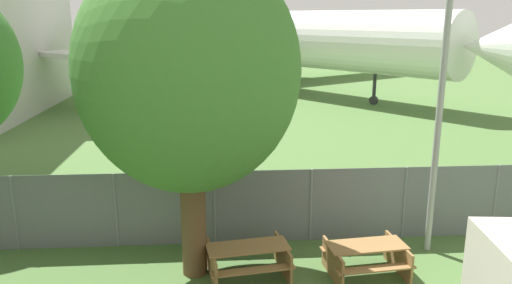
{
  "coord_description": "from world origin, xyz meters",
  "views": [
    {
      "loc": [
        -2.34,
        -2.49,
        5.89
      ],
      "look_at": [
        -1.24,
        12.81,
        2.0
      ],
      "focal_mm": 35.0,
      "sensor_mm": 36.0,
      "label": 1
    }
  ],
  "objects_px": {
    "picnic_bench_near_cabin": "(366,256)",
    "tree_far_right": "(189,71)",
    "airplane": "(260,38)",
    "picnic_bench_open_grass": "(248,257)"
  },
  "relations": [
    {
      "from": "picnic_bench_open_grass",
      "to": "tree_far_right",
      "type": "bearing_deg",
      "value": 168.11
    },
    {
      "from": "picnic_bench_near_cabin",
      "to": "picnic_bench_open_grass",
      "type": "relative_size",
      "value": 0.94
    },
    {
      "from": "picnic_bench_near_cabin",
      "to": "airplane",
      "type": "bearing_deg",
      "value": 89.92
    },
    {
      "from": "airplane",
      "to": "tree_far_right",
      "type": "height_order",
      "value": "airplane"
    },
    {
      "from": "airplane",
      "to": "picnic_bench_open_grass",
      "type": "distance_m",
      "value": 31.68
    },
    {
      "from": "picnic_bench_near_cabin",
      "to": "tree_far_right",
      "type": "xyz_separation_m",
      "value": [
        -3.98,
        0.39,
        4.26
      ]
    },
    {
      "from": "picnic_bench_near_cabin",
      "to": "picnic_bench_open_grass",
      "type": "xyz_separation_m",
      "value": [
        -2.74,
        0.12,
        0.0
      ]
    },
    {
      "from": "airplane",
      "to": "picnic_bench_near_cabin",
      "type": "distance_m",
      "value": 31.68
    },
    {
      "from": "tree_far_right",
      "to": "airplane",
      "type": "bearing_deg",
      "value": 82.63
    },
    {
      "from": "airplane",
      "to": "picnic_bench_open_grass",
      "type": "bearing_deg",
      "value": -44.06
    }
  ]
}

